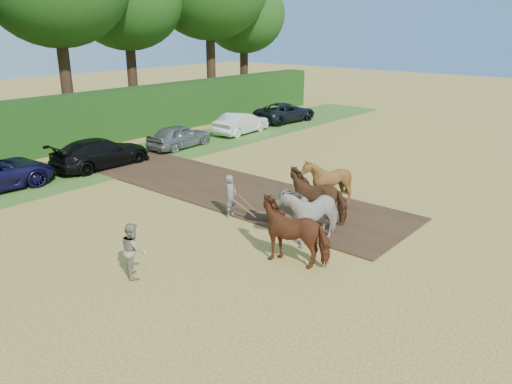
{
  "coord_description": "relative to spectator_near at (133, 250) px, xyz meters",
  "views": [
    {
      "loc": [
        -13.23,
        -7.51,
        6.72
      ],
      "look_at": [
        -1.16,
        2.71,
        1.4
      ],
      "focal_mm": 35.0,
      "sensor_mm": 36.0,
      "label": 1
    }
  ],
  "objects": [
    {
      "name": "plough_team",
      "position": [
        5.99,
        -1.87,
        0.17
      ],
      "size": [
        6.41,
        5.38,
        1.92
      ],
      "color": "#602F18",
      "rests_on": "ground"
    },
    {
      "name": "parked_cars",
      "position": [
        6.25,
        10.72,
        -0.07
      ],
      "size": [
        36.59,
        3.1,
        1.49
      ],
      "color": "#AFB1B6",
      "rests_on": "ground"
    },
    {
      "name": "earth_strip",
      "position": [
        7.32,
        3.75,
        -0.76
      ],
      "size": [
        4.5,
        17.0,
        0.05
      ],
      "primitive_type": "cube",
      "color": "#472D1C",
      "rests_on": "ground"
    },
    {
      "name": "hedgerow",
      "position": [
        5.82,
        15.25,
        0.72
      ],
      "size": [
        46.0,
        1.6,
        3.0
      ],
      "primitive_type": "cube",
      "color": "#14380F",
      "rests_on": "ground"
    },
    {
      "name": "ground",
      "position": [
        5.82,
        -3.25,
        -0.78
      ],
      "size": [
        120.0,
        120.0,
        0.0
      ],
      "primitive_type": "plane",
      "color": "gold",
      "rests_on": "ground"
    },
    {
      "name": "grass_verge",
      "position": [
        5.82,
        10.75,
        -0.77
      ],
      "size": [
        50.0,
        5.0,
        0.03
      ],
      "primitive_type": "cube",
      "color": "#38601E",
      "rests_on": "ground"
    },
    {
      "name": "spectator_near",
      "position": [
        0.0,
        0.0,
        0.0
      ],
      "size": [
        0.9,
        0.96,
        1.57
      ],
      "primitive_type": "imported",
      "rotation": [
        0.0,
        0.0,
        1.04
      ],
      "color": "#ADA688",
      "rests_on": "ground"
    }
  ]
}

